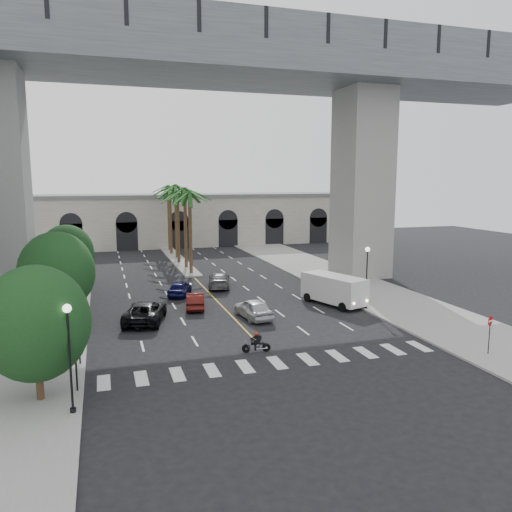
{
  "coord_description": "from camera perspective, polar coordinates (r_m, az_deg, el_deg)",
  "views": [
    {
      "loc": [
        -9.75,
        -28.5,
        10.95
      ],
      "look_at": [
        1.02,
        6.0,
        5.36
      ],
      "focal_mm": 35.0,
      "sensor_mm": 36.0,
      "label": 1
    }
  ],
  "objects": [
    {
      "name": "street_tree_far",
      "position": [
        51.1,
        -20.8,
        0.28
      ],
      "size": [
        5.04,
        5.04,
        6.68
      ],
      "color": "#382616",
      "rests_on": "ground"
    },
    {
      "name": "lamp_post_right",
      "position": [
        42.89,
        12.55,
        -1.8
      ],
      "size": [
        0.4,
        0.4,
        5.35
      ],
      "color": "black",
      "rests_on": "ground"
    },
    {
      "name": "traffic_signal_near",
      "position": [
        27.38,
        -19.98,
        -9.71
      ],
      "size": [
        0.25,
        0.18,
        3.65
      ],
      "color": "black",
      "rests_on": "ground"
    },
    {
      "name": "do_not_enter_sign",
      "position": [
        34.42,
        25.17,
        -7.35
      ],
      "size": [
        0.59,
        0.29,
        2.58
      ],
      "rotation": [
        0.0,
        0.0,
        0.43
      ],
      "color": "black",
      "rests_on": "ground"
    },
    {
      "name": "palm_e",
      "position": [
        73.17,
        -9.83,
        7.28
      ],
      "size": [
        3.2,
        3.2,
        10.4
      ],
      "color": "#47331E",
      "rests_on": "ground"
    },
    {
      "name": "sidewalk_left",
      "position": [
        45.15,
        -23.59,
        -5.9
      ],
      "size": [
        8.0,
        100.0,
        0.15
      ],
      "primitive_type": "cube",
      "color": "gray",
      "rests_on": "ground"
    },
    {
      "name": "car_a",
      "position": [
        39.75,
        -0.29,
        -6.02
      ],
      "size": [
        2.37,
        4.82,
        1.58
      ],
      "primitive_type": "imported",
      "rotation": [
        0.0,
        0.0,
        3.25
      ],
      "color": "#B5B6BB",
      "rests_on": "ground"
    },
    {
      "name": "median",
      "position": [
        68.09,
        -8.88,
        -0.49
      ],
      "size": [
        2.0,
        24.0,
        0.2
      ],
      "primitive_type": "cube",
      "color": "gray",
      "rests_on": "ground"
    },
    {
      "name": "palm_f",
      "position": [
        77.16,
        -10.01,
        7.55
      ],
      "size": [
        3.2,
        3.2,
        10.7
      ],
      "color": "#47331E",
      "rests_on": "ground"
    },
    {
      "name": "palm_c",
      "position": [
        65.24,
        -8.97,
        6.89
      ],
      "size": [
        3.2,
        3.2,
        10.1
      ],
      "color": "#47331E",
      "rests_on": "ground"
    },
    {
      "name": "car_e",
      "position": [
        47.89,
        -8.72,
        -3.64
      ],
      "size": [
        3.12,
        4.6,
        1.45
      ],
      "primitive_type": "imported",
      "rotation": [
        0.0,
        0.0,
        2.78
      ],
      "color": "#0F1146",
      "rests_on": "ground"
    },
    {
      "name": "car_d",
      "position": [
        51.05,
        -4.25,
        -2.75
      ],
      "size": [
        3.27,
        5.6,
        1.52
      ],
      "primitive_type": "imported",
      "rotation": [
        0.0,
        0.0,
        2.91
      ],
      "color": "#56575B",
      "rests_on": "ground"
    },
    {
      "name": "street_tree_mid",
      "position": [
        39.22,
        -21.82,
        -1.74
      ],
      "size": [
        5.44,
        5.44,
        7.21
      ],
      "color": "#382616",
      "rests_on": "ground"
    },
    {
      "name": "motorcycle_rider",
      "position": [
        32.26,
        0.12,
        -9.91
      ],
      "size": [
        1.85,
        0.52,
        1.34
      ],
      "rotation": [
        0.0,
        0.0,
        -0.15
      ],
      "color": "black",
      "rests_on": "ground"
    },
    {
      "name": "pedestrian_a",
      "position": [
        34.62,
        -19.97,
        -8.28
      ],
      "size": [
        0.74,
        0.53,
        1.91
      ],
      "primitive_type": "imported",
      "rotation": [
        0.0,
        0.0,
        -0.11
      ],
      "color": "black",
      "rests_on": "sidewalk_left"
    },
    {
      "name": "car_c",
      "position": [
        39.68,
        -12.55,
        -6.21
      ],
      "size": [
        4.17,
        6.42,
        1.64
      ],
      "primitive_type": "imported",
      "rotation": [
        0.0,
        0.0,
        2.88
      ],
      "color": "black",
      "rests_on": "ground"
    },
    {
      "name": "sidewalk_right",
      "position": [
        51.22,
        12.04,
        -3.66
      ],
      "size": [
        8.0,
        100.0,
        0.15
      ],
      "primitive_type": "cube",
      "color": "gray",
      "rests_on": "ground"
    },
    {
      "name": "palm_b",
      "position": [
        61.32,
        -8.15,
        7.23
      ],
      "size": [
        3.2,
        3.2,
        10.6
      ],
      "color": "#47331E",
      "rests_on": "ground"
    },
    {
      "name": "traffic_signal_far",
      "position": [
        31.21,
        -19.67,
        -7.43
      ],
      "size": [
        0.25,
        0.18,
        3.65
      ],
      "color": "black",
      "rests_on": "ground"
    },
    {
      "name": "pier_building",
      "position": [
        84.34,
        -10.67,
        4.09
      ],
      "size": [
        71.0,
        10.5,
        8.5
      ],
      "color": "beige",
      "rests_on": "ground"
    },
    {
      "name": "lamp_post_left_far",
      "position": [
        45.2,
        -19.16,
        -1.55
      ],
      "size": [
        0.4,
        0.4,
        5.35
      ],
      "color": "black",
      "rests_on": "ground"
    },
    {
      "name": "ground",
      "position": [
        32.06,
        1.49,
        -11.19
      ],
      "size": [
        140.0,
        140.0,
        0.0
      ],
      "primitive_type": "plane",
      "color": "black",
      "rests_on": "ground"
    },
    {
      "name": "car_b",
      "position": [
        43.02,
        -6.95,
        -5.06
      ],
      "size": [
        2.22,
        4.45,
        1.4
      ],
      "primitive_type": "imported",
      "rotation": [
        0.0,
        0.0,
        2.96
      ],
      "color": "#47110E",
      "rests_on": "ground"
    },
    {
      "name": "cargo_van",
      "position": [
        44.29,
        8.92,
        -3.7
      ],
      "size": [
        4.18,
        6.53,
        2.61
      ],
      "rotation": [
        0.0,
        0.0,
        0.34
      ],
      "color": "silver",
      "rests_on": "ground"
    },
    {
      "name": "pedestrian_b",
      "position": [
        36.13,
        -24.71,
        -7.98
      ],
      "size": [
        1.08,
        1.07,
        1.75
      ],
      "primitive_type": "imported",
      "rotation": [
        0.0,
        0.0,
        -0.75
      ],
      "color": "black",
      "rests_on": "sidewalk_left"
    },
    {
      "name": "palm_d",
      "position": [
        69.23,
        -9.19,
        7.6
      ],
      "size": [
        3.2,
        3.2,
        10.9
      ],
      "color": "#47331E",
      "rests_on": "ground"
    },
    {
      "name": "palm_a",
      "position": [
        57.37,
        -7.59,
        6.86
      ],
      "size": [
        3.2,
        3.2,
        10.3
      ],
      "color": "#47331E",
      "rests_on": "ground"
    },
    {
      "name": "bridge",
      "position": [
        52.74,
        -2.81,
        17.02
      ],
      "size": [
        75.0,
        13.0,
        26.0
      ],
      "color": "gray",
      "rests_on": "ground"
    },
    {
      "name": "lamp_post_left_near",
      "position": [
        24.8,
        -20.55,
        -9.95
      ],
      "size": [
        0.4,
        0.4,
        5.35
      ],
      "color": "black",
      "rests_on": "ground"
    },
    {
      "name": "street_tree_near",
      "position": [
        26.63,
        -23.88,
        -7.06
      ],
      "size": [
        5.2,
        5.2,
        6.89
      ],
      "color": "#382616",
      "rests_on": "ground"
    }
  ]
}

